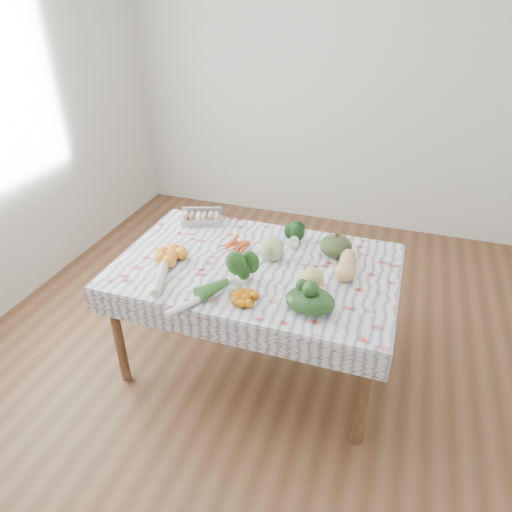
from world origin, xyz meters
TOP-DOWN VIEW (x-y plane):
  - ground at (0.00, 0.00)m, footprint 4.50×4.50m
  - wall_back at (0.00, 2.25)m, footprint 4.00×0.04m
  - dining_table at (0.00, 0.00)m, footprint 1.60×1.00m
  - tablecloth at (0.00, 0.00)m, footprint 1.66×1.06m
  - egg_carton at (-0.52, 0.37)m, footprint 0.30×0.19m
  - carrot_bunch at (-0.18, 0.12)m, footprint 0.23×0.22m
  - kale_bunch at (0.15, 0.34)m, footprint 0.17×0.16m
  - kabocha_squash at (0.43, 0.26)m, footprint 0.21×0.21m
  - cabbage at (0.07, 0.08)m, footprint 0.16×0.16m
  - butternut_squash at (0.52, 0.07)m, footprint 0.13×0.26m
  - orange_cluster at (-0.49, -0.13)m, footprint 0.31×0.31m
  - broccoli at (-0.03, -0.22)m, footprint 0.18×0.18m
  - mandarin_cluster at (0.06, -0.36)m, footprint 0.19×0.19m
  - grapefruit at (0.37, -0.13)m, footprint 0.14×0.14m
  - spinach_bag at (0.40, -0.32)m, footprint 0.29×0.25m
  - daikon at (-0.46, -0.32)m, footprint 0.17×0.37m
  - leek at (-0.17, -0.46)m, footprint 0.23×0.36m

SIDE VIEW (x-z plane):
  - ground at x=0.00m, z-range 0.00..0.00m
  - dining_table at x=0.00m, z-range 0.30..1.05m
  - tablecloth at x=0.00m, z-range 0.75..0.76m
  - carrot_bunch at x=-0.18m, z-range 0.76..0.80m
  - leek at x=-0.17m, z-range 0.76..0.80m
  - daikon at x=-0.46m, z-range 0.76..0.82m
  - mandarin_cluster at x=0.06m, z-range 0.76..0.82m
  - egg_carton at x=-0.52m, z-range 0.76..0.84m
  - orange_cluster at x=-0.49m, z-range 0.76..0.85m
  - spinach_bag at x=0.40m, z-range 0.76..0.87m
  - broccoli at x=-0.03m, z-range 0.76..0.88m
  - butternut_squash at x=0.52m, z-range 0.76..0.88m
  - grapefruit at x=0.37m, z-range 0.76..0.89m
  - kale_bunch at x=0.15m, z-range 0.76..0.89m
  - kabocha_squash at x=0.43m, z-range 0.76..0.89m
  - cabbage at x=0.07m, z-range 0.76..0.91m
  - wall_back at x=0.00m, z-range 0.00..2.80m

